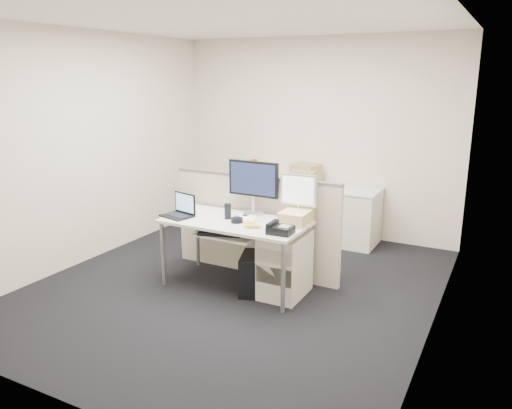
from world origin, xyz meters
The scene contains 29 objects.
floor centered at (0.00, 0.00, -0.01)m, with size 4.00×4.50×0.01m, color black.
ceiling centered at (0.00, 0.00, 2.70)m, with size 4.00×4.50×0.01m, color white.
wall_back centered at (0.00, 2.25, 1.35)m, with size 4.00×0.02×2.70m, color beige.
wall_front centered at (0.00, -2.25, 1.35)m, with size 4.00×0.02×2.70m, color beige.
wall_left centered at (-2.00, 0.00, 1.35)m, with size 0.02×4.50×2.70m, color beige.
wall_right centered at (2.00, 0.00, 1.35)m, with size 0.02×4.50×2.70m, color beige.
desk centered at (0.00, 0.00, 0.66)m, with size 1.50×0.75×0.73m.
keyboard_tray centered at (0.00, -0.18, 0.62)m, with size 0.62×0.32×0.02m, color silver.
drawer_pedestal centered at (0.55, 0.05, 0.33)m, with size 0.40×0.55×0.65m, color beige.
cubicle_partition centered at (0.00, 0.45, 0.55)m, with size 2.00×0.06×1.10m, color #B4AA8E.
back_counter centered at (0.00, 1.93, 0.36)m, with size 2.00×0.60×0.72m, color beige.
monitor_main centered at (0.05, 0.32, 1.02)m, with size 0.58×0.22×0.58m, color black.
monitor_small centered at (0.57, 0.32, 0.97)m, with size 0.39×0.19×0.48m, color #B7B7BC.
laptop centered at (-0.62, -0.16, 0.85)m, with size 0.32×0.24×0.24m, color black.
trackball centered at (0.05, -0.05, 0.75)m, with size 0.12×0.12×0.05m, color black.
desk_phone centered at (0.60, -0.18, 0.77)m, with size 0.23×0.19×0.07m, color black.
paper_stack centered at (0.06, 0.12, 0.74)m, with size 0.21×0.26×0.01m, color white.
sticky_pad centered at (0.18, 0.00, 0.74)m, with size 0.09×0.09×0.01m, color gold.
travel_mug centered at (-0.10, 0.02, 0.81)m, with size 0.07×0.07×0.15m, color black.
banana centered at (0.28, -0.15, 0.75)m, with size 0.19×0.05×0.04m, color yellow.
cellphone centered at (0.01, 0.20, 0.74)m, with size 0.05×0.10×0.01m, color black.
manila_folders centered at (0.60, 0.20, 0.80)m, with size 0.27×0.35×0.13m, color #D7C47F.
keyboard centered at (-0.05, -0.22, 0.64)m, with size 0.44×0.16×0.02m, color black.
pc_tower_desk centered at (0.20, -0.05, 0.20)m, with size 0.17×0.43×0.40m, color black.
pc_tower_spare_dark centered at (-1.17, 1.63, 0.20)m, with size 0.17×0.42×0.39m, color black.
pc_tower_spare_silver centered at (-1.70, 2.03, 0.22)m, with size 0.18×0.46×0.43m, color #B7B7BC.
cardboard_box_left centered at (-0.05, 2.05, 0.86)m, with size 0.37×0.28×0.28m, color tan.
cardboard_box_right centered at (0.02, 1.81, 0.83)m, with size 0.32×0.25×0.23m, color tan.
red_binder centered at (-0.90, 2.03, 0.85)m, with size 0.07×0.28×0.27m, color #9C1A03.
Camera 1 is at (2.49, -4.29, 2.19)m, focal length 35.00 mm.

